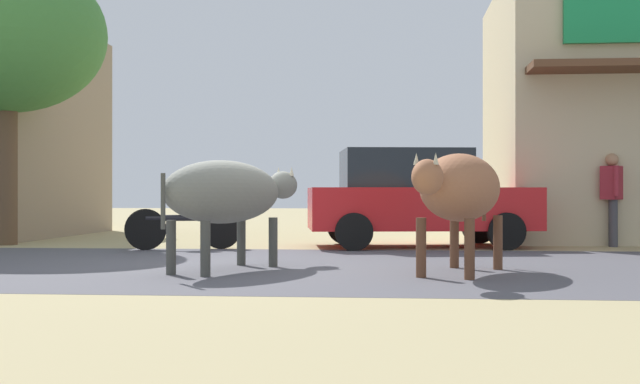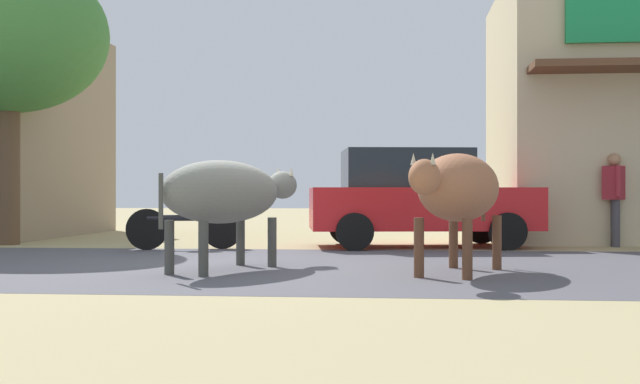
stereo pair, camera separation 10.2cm
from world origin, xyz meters
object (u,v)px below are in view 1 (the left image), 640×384
at_px(cow_near_brown, 228,193).
at_px(pedestrian_by_shop, 612,192).
at_px(parked_hatchback_car, 416,197).
at_px(cow_far_dark, 460,189).
at_px(roadside_tree, 7,35).
at_px(parked_motorcycle, 185,220).

xyz_separation_m(cow_near_brown, pedestrian_by_shop, (5.64, 4.82, 0.02)).
bearing_deg(pedestrian_by_shop, parked_hatchback_car, -173.96).
xyz_separation_m(cow_near_brown, cow_far_dark, (2.68, -0.21, 0.05)).
relative_size(cow_near_brown, pedestrian_by_shop, 1.65).
height_order(roadside_tree, cow_near_brown, roadside_tree).
relative_size(parked_hatchback_car, pedestrian_by_shop, 2.50).
relative_size(parked_motorcycle, pedestrian_by_shop, 1.13).
xyz_separation_m(roadside_tree, parked_hatchback_car, (7.15, 0.07, -2.85)).
bearing_deg(roadside_tree, cow_far_dark, -31.47).
bearing_deg(parked_motorcycle, parked_hatchback_car, 14.71).
xyz_separation_m(parked_hatchback_car, cow_near_brown, (-2.32, -4.47, 0.07)).
height_order(roadside_tree, parked_motorcycle, roadside_tree).
height_order(cow_near_brown, cow_far_dark, cow_far_dark).
relative_size(parked_motorcycle, cow_near_brown, 0.68).
distance_m(roadside_tree, parked_hatchback_car, 7.69).
xyz_separation_m(roadside_tree, pedestrian_by_shop, (10.47, 0.43, -2.76)).
bearing_deg(parked_motorcycle, cow_near_brown, -68.09).
height_order(parked_motorcycle, cow_near_brown, cow_near_brown).
relative_size(cow_near_brown, cow_far_dark, 1.04).
bearing_deg(parked_hatchback_car, cow_far_dark, -85.53).
bearing_deg(parked_motorcycle, roadside_tree, 165.24).
bearing_deg(pedestrian_by_shop, roadside_tree, -177.67).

